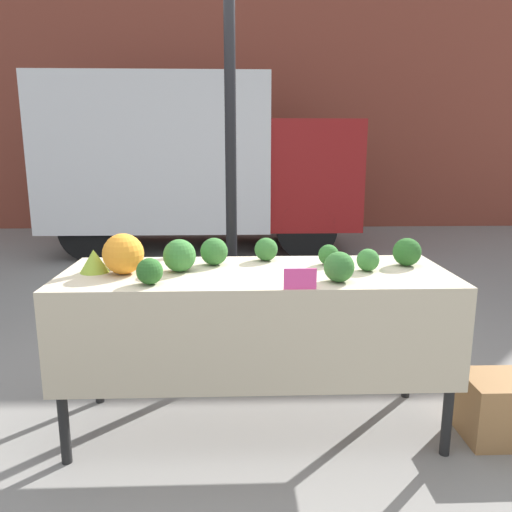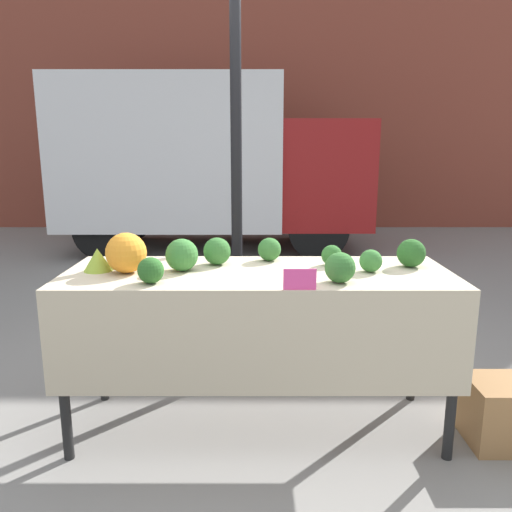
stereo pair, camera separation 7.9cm
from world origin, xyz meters
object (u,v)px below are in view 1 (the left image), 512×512
parked_truck (192,161)px  price_sign (300,279)px  orange_cauliflower (123,254)px  produce_crate (510,408)px

parked_truck → price_sign: parked_truck is taller
orange_cauliflower → produce_crate: bearing=-3.6°
produce_crate → orange_cauliflower: bearing=176.4°
parked_truck → produce_crate: 5.66m
orange_cauliflower → parked_truck: bearing=91.0°
orange_cauliflower → price_sign: bearing=-20.1°
parked_truck → price_sign: size_ratio=29.59×
parked_truck → orange_cauliflower: parked_truck is taller
price_sign → produce_crate: size_ratio=0.31×
price_sign → produce_crate: bearing=9.3°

